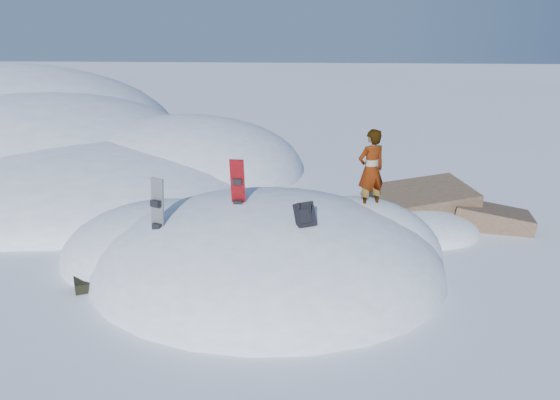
# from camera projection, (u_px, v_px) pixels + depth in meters

# --- Properties ---
(ground) EXTENTS (120.00, 120.00, 0.00)m
(ground) POSITION_uv_depth(u_px,v_px,m) (267.00, 270.00, 10.89)
(ground) COLOR white
(ground) RESTS_ON ground
(snow_mound) EXTENTS (8.00, 6.00, 3.00)m
(snow_mound) POSITION_uv_depth(u_px,v_px,m) (260.00, 265.00, 11.12)
(snow_mound) COLOR white
(snow_mound) RESTS_ON ground
(snow_ridge) EXTENTS (21.50, 18.50, 6.40)m
(snow_ridge) POSITION_uv_depth(u_px,v_px,m) (21.00, 152.00, 20.93)
(snow_ridge) COLOR white
(snow_ridge) RESTS_ON ground
(rock_outcrop) EXTENTS (4.68, 4.41, 1.68)m
(rock_outcrop) POSITION_uv_depth(u_px,v_px,m) (428.00, 222.00, 13.49)
(rock_outcrop) COLOR brown
(rock_outcrop) RESTS_ON ground
(snowboard_red) EXTENTS (0.28, 0.24, 1.42)m
(snowboard_red) POSITION_uv_depth(u_px,v_px,m) (238.00, 194.00, 10.23)
(snowboard_red) COLOR red
(snowboard_red) RESTS_ON snow_mound
(snowboard_dark) EXTENTS (0.31, 0.27, 1.47)m
(snowboard_dark) POSITION_uv_depth(u_px,v_px,m) (157.00, 217.00, 9.86)
(snowboard_dark) COLOR black
(snowboard_dark) RESTS_ON snow_mound
(backpack) EXTENTS (0.44, 0.50, 0.51)m
(backpack) POSITION_uv_depth(u_px,v_px,m) (305.00, 215.00, 9.40)
(backpack) COLOR black
(backpack) RESTS_ON snow_mound
(gear_pile) EXTENTS (0.92, 0.72, 0.24)m
(gear_pile) POSITION_uv_depth(u_px,v_px,m) (97.00, 281.00, 10.18)
(gear_pile) COLOR black
(gear_pile) RESTS_ON ground
(person) EXTENTS (0.72, 0.64, 1.66)m
(person) POSITION_uv_depth(u_px,v_px,m) (371.00, 170.00, 10.88)
(person) COLOR slate
(person) RESTS_ON snow_mound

